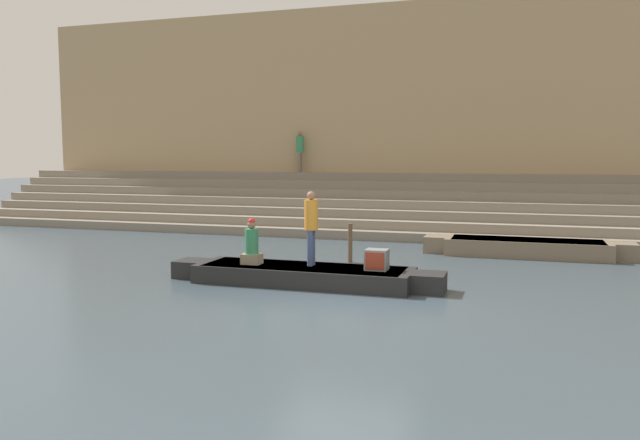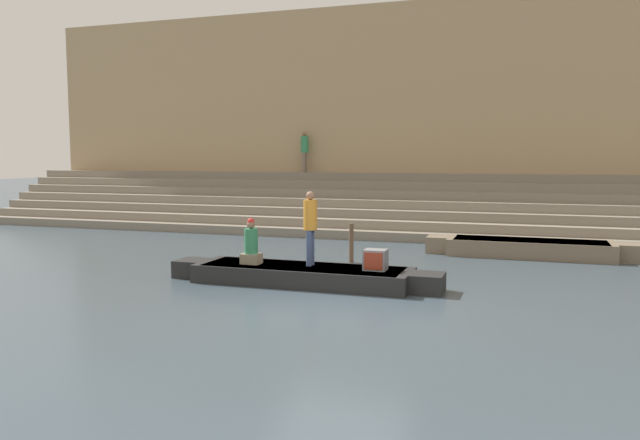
% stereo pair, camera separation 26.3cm
% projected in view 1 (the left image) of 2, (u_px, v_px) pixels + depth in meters
% --- Properties ---
extents(ground_plane, '(120.00, 120.00, 0.00)m').
position_uv_depth(ground_plane, '(344.00, 305.00, 11.69)').
color(ground_plane, '#3D4C56').
extents(ghat_steps, '(36.00, 3.98, 2.16)m').
position_uv_depth(ghat_steps, '(429.00, 213.00, 22.49)').
color(ghat_steps, gray).
rests_on(ghat_steps, ground).
extents(back_wall, '(34.20, 1.28, 8.63)m').
position_uv_depth(back_wall, '(438.00, 118.00, 24.05)').
color(back_wall, tan).
rests_on(back_wall, ground).
extents(rowboat_main, '(6.14, 1.50, 0.40)m').
position_uv_depth(rowboat_main, '(303.00, 274.00, 13.64)').
color(rowboat_main, black).
rests_on(rowboat_main, ground).
extents(person_standing, '(0.30, 0.30, 1.64)m').
position_uv_depth(person_standing, '(311.00, 223.00, 13.63)').
color(person_standing, '#3D4C75').
rests_on(person_standing, rowboat_main).
extents(person_rowing, '(0.42, 0.33, 1.03)m').
position_uv_depth(person_rowing, '(252.00, 245.00, 13.87)').
color(person_rowing, gray).
rests_on(person_rowing, rowboat_main).
extents(tv_set, '(0.47, 0.40, 0.44)m').
position_uv_depth(tv_set, '(377.00, 260.00, 13.15)').
color(tv_set, slate).
rests_on(tv_set, rowboat_main).
extents(moored_boat_shore, '(5.67, 1.35, 0.47)m').
position_uv_depth(moored_boat_shore, '(526.00, 247.00, 17.48)').
color(moored_boat_shore, '#756651').
rests_on(moored_boat_shore, ground).
extents(mooring_post, '(0.12, 0.12, 1.04)m').
position_uv_depth(mooring_post, '(350.00, 243.00, 16.42)').
color(mooring_post, brown).
rests_on(mooring_post, ground).
extents(person_on_steps, '(0.30, 0.30, 1.64)m').
position_uv_depth(person_on_steps, '(300.00, 149.00, 24.96)').
color(person_on_steps, '#756656').
rests_on(person_on_steps, ghat_steps).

